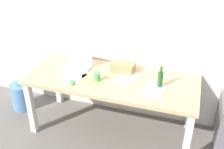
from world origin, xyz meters
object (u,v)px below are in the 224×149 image
at_px(desk, 112,85).
at_px(cardboard_box, 123,67).
at_px(beer_bottle, 160,79).
at_px(computer_mouse, 72,82).
at_px(coffee_mug, 97,77).
at_px(water_cooler_jug, 22,96).
at_px(laptop_left, 78,64).

relative_size(desk, cardboard_box, 7.28).
xyz_separation_m(desk, beer_bottle, (0.54, -0.01, 0.18)).
bearing_deg(computer_mouse, coffee_mug, 2.63).
relative_size(beer_bottle, computer_mouse, 2.57).
bearing_deg(coffee_mug, beer_bottle, 7.69).
relative_size(desk, water_cooler_jug, 4.57).
height_order(laptop_left, coffee_mug, laptop_left).
height_order(laptop_left, computer_mouse, laptop_left).
bearing_deg(computer_mouse, desk, 4.38).
bearing_deg(laptop_left, computer_mouse, -75.22).
distance_m(laptop_left, coffee_mug, 0.40).
bearing_deg(beer_bottle, desk, 179.31).
bearing_deg(computer_mouse, water_cooler_jug, 135.90).
distance_m(desk, beer_bottle, 0.57).
bearing_deg(water_cooler_jug, computer_mouse, -16.75).
bearing_deg(cardboard_box, coffee_mug, -125.42).
distance_m(desk, cardboard_box, 0.25).
bearing_deg(coffee_mug, desk, 34.52).
bearing_deg(cardboard_box, desk, -109.30).
distance_m(beer_bottle, computer_mouse, 0.95).
height_order(cardboard_box, coffee_mug, cardboard_box).
distance_m(computer_mouse, water_cooler_jug, 1.13).
distance_m(cardboard_box, water_cooler_jug, 1.52).
distance_m(laptop_left, computer_mouse, 0.38).
height_order(coffee_mug, water_cooler_jug, coffee_mug).
relative_size(laptop_left, coffee_mug, 3.74).
relative_size(desk, coffee_mug, 20.21).
xyz_separation_m(cardboard_box, water_cooler_jug, (-1.39, -0.16, -0.59)).
relative_size(laptop_left, beer_bottle, 1.38).
height_order(desk, water_cooler_jug, desk).
xyz_separation_m(computer_mouse, cardboard_box, (0.45, 0.44, 0.03)).
relative_size(cardboard_box, water_cooler_jug, 0.63).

